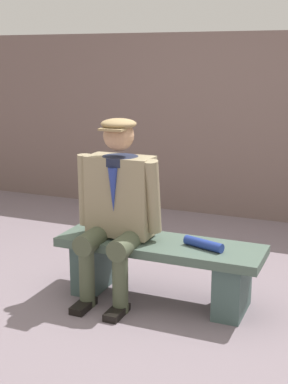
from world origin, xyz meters
name	(u,v)px	position (x,y,z in m)	size (l,w,h in m)	color
ground_plane	(159,299)	(0.00, 0.00, 0.00)	(30.00, 30.00, 0.00)	slate
bench	(160,262)	(0.00, 0.00, 0.28)	(1.47, 0.46, 0.44)	#46594D
seated_man	(117,203)	(0.30, 0.06, 0.71)	(0.63, 0.60, 1.30)	gray
rolled_magazine	(204,244)	(-0.33, 0.02, 0.47)	(0.06, 0.06, 0.30)	navy
stadium_wall	(240,126)	(0.00, -2.39, 0.98)	(12.00, 0.24, 1.97)	#6D5852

